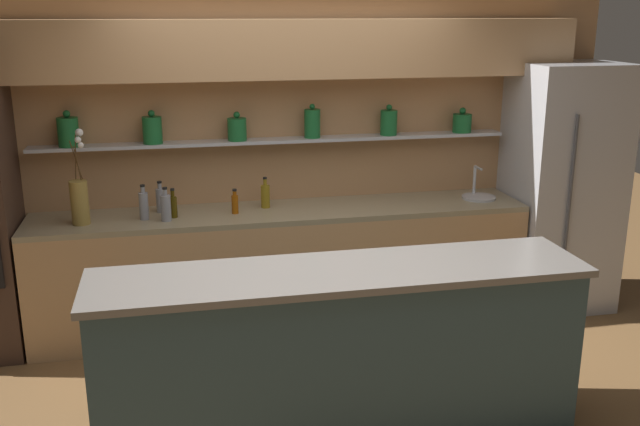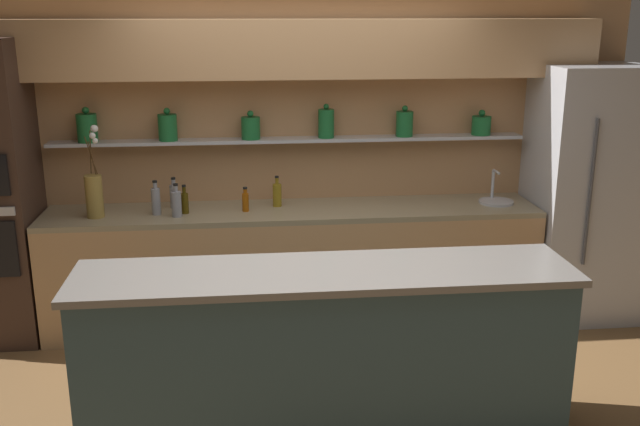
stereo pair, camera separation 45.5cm
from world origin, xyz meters
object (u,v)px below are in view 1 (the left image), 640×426
Objects in this scene: bottle_spirit_3 at (166,207)px; refrigerator at (561,187)px; sink_fixture at (478,195)px; bottle_sauce_1 at (235,203)px; bottle_spirit_4 at (144,205)px; bottle_spirit_5 at (160,199)px; flower_vase at (80,198)px; bottle_oil_0 at (265,196)px; bottle_oil_2 at (173,206)px.

refrigerator is at bearing 1.41° from bottle_spirit_3.
sink_fixture is 1.43× the size of bottle_sauce_1.
refrigerator is 10.67× the size of bottle_sauce_1.
bottle_spirit_5 is at bearing 56.17° from bottle_spirit_4.
flower_vase reaches higher than bottle_spirit_4.
bottle_spirit_5 is at bearing 19.84° from flower_vase.
sink_fixture is 2.47m from bottle_spirit_5.
flower_vase is 2.83× the size of bottle_oil_0.
bottle_spirit_5 is (0.54, 0.20, -0.09)m from flower_vase.
bottle_oil_2 is 0.19m from bottle_spirit_5.
flower_vase is at bearing -176.75° from bottle_spirit_4.
bottle_spirit_3 is at bearing -4.58° from flower_vase.
bottle_spirit_4 is (0.43, 0.02, -0.08)m from flower_vase.
bottle_sauce_1 is at bearing -16.02° from bottle_spirit_5.
bottle_spirit_4 reaches higher than sink_fixture.
bottle_sauce_1 is 0.56m from bottle_spirit_5.
flower_vase is 2.62× the size of bottle_spirit_4.
flower_vase is (-3.70, -0.03, 0.12)m from refrigerator.
bottle_oil_0 is 0.93× the size of bottle_spirit_4.
refrigerator is at bearing -3.13° from bottle_oil_0.
bottle_spirit_4 reaches higher than bottle_oil_2.
bottle_spirit_5 is at bearing 177.01° from refrigerator.
bottle_oil_0 is 1.27× the size of bottle_sauce_1.
bottle_spirit_3 reaches higher than bottle_spirit_5.
sink_fixture is 1.70m from bottle_oil_0.
bottle_spirit_3 is (-2.43, -0.13, 0.07)m from sink_fixture.
bottle_spirit_3 is at bearing -164.28° from bottle_oil_0.
bottle_sauce_1 is at bearing 1.59° from bottle_spirit_4.
refrigerator is 7.47× the size of sink_fixture.
sink_fixture is 1.23× the size of bottle_oil_2.
sink_fixture is at bearing -2.74° from bottle_oil_0.
flower_vase is at bearing 175.42° from bottle_spirit_3.
sink_fixture is at bearing 1.12° from bottle_sauce_1.
bottle_sauce_1 is 0.75× the size of bottle_spirit_3.
flower_vase reaches higher than bottle_sauce_1.
sink_fixture reaches higher than bottle_oil_2.
flower_vase is at bearing -179.53° from refrigerator.
bottle_oil_0 is 0.90m from bottle_spirit_4.
bottle_oil_2 is at bearing 2.57° from bottle_spirit_4.
bottle_oil_2 is 0.21m from bottle_spirit_4.
bottle_spirit_3 is 0.25m from bottle_spirit_5.
sink_fixture is 1.04× the size of bottle_spirit_4.
flower_vase is 1.33m from bottle_oil_0.
bottle_oil_2 is at bearing -178.88° from sink_fixture.
bottle_spirit_5 is (-0.77, 0.03, 0.00)m from bottle_oil_0.
bottle_oil_0 is at bearing 10.53° from bottle_oil_2.
sink_fixture is (3.01, 0.08, -0.16)m from flower_vase.
flower_vase is 2.53× the size of sink_fixture.
flower_vase is at bearing -178.48° from sink_fixture.
bottle_oil_0 reaches higher than bottle_oil_2.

